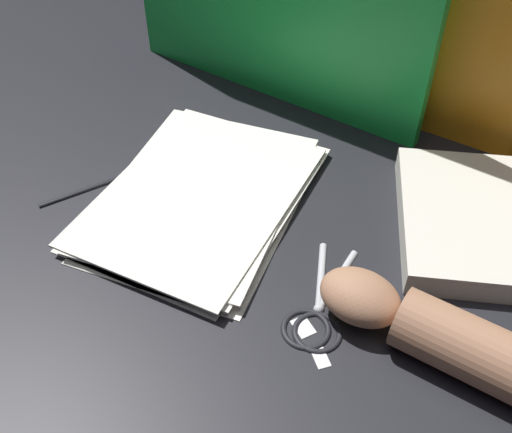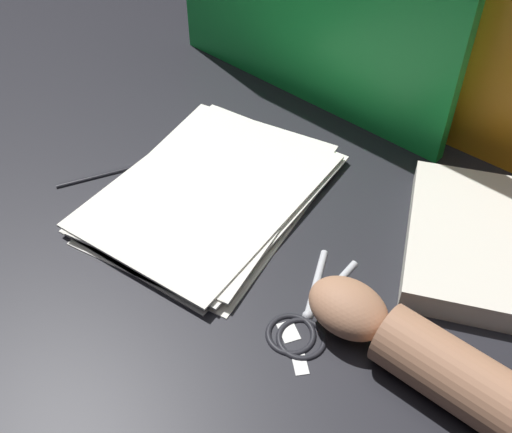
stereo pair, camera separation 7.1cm
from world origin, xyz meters
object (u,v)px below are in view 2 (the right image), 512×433
paper_stack (213,192)px  hand_forearm (459,378)px  scissors (304,320)px  book_closed (481,242)px

paper_stack → hand_forearm: size_ratio=1.01×
scissors → paper_stack: bearing=151.1°
paper_stack → hand_forearm: 0.40m
book_closed → scissors: size_ratio=1.68×
book_closed → scissors: book_closed is taller
scissors → hand_forearm: bearing=0.7°
paper_stack → book_closed: 0.35m
scissors → hand_forearm: 0.17m
book_closed → paper_stack: bearing=-164.1°
scissors → book_closed: bearing=58.4°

